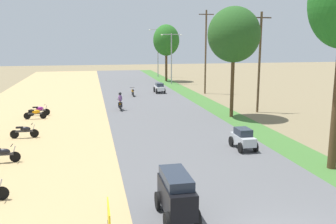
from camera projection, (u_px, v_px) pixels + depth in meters
name	position (u px, v px, depth m)	size (l,w,h in m)	color
parked_motorbike_second	(3.00, 154.00, 19.35)	(1.80, 0.54, 0.94)	black
parked_motorbike_third	(25.00, 131.00, 24.27)	(1.80, 0.54, 0.94)	black
parked_motorbike_fourth	(35.00, 113.00, 30.14)	(1.80, 0.54, 0.94)	black
parked_motorbike_fifth	(39.00, 110.00, 31.53)	(1.80, 0.54, 0.94)	black
street_signboard	(109.00, 220.00, 11.04)	(0.06, 1.30, 1.50)	#262628
median_tree_second	(234.00, 35.00, 29.86)	(4.24, 4.24, 8.98)	#4C351E
median_tree_third	(166.00, 40.00, 57.13)	(4.03, 4.03, 8.69)	#4C351E
streetlamp_near	(171.00, 55.00, 53.73)	(3.16, 0.20, 7.27)	gray
streetlamp_mid	(158.00, 49.00, 64.24)	(3.16, 0.20, 8.25)	gray
utility_pole_near	(259.00, 61.00, 32.55)	(1.80, 0.20, 8.76)	brown
utility_pole_far	(206.00, 51.00, 44.08)	(1.80, 0.20, 9.82)	brown
car_van_black	(176.00, 193.00, 13.17)	(1.19, 2.41, 1.67)	black
car_hatchback_silver	(243.00, 138.00, 21.71)	(1.04, 2.00, 1.23)	#B7BCC1
car_sedan_white	(159.00, 87.00, 45.03)	(1.10, 2.26, 1.19)	silver
motorbike_foreground_rider	(120.00, 102.00, 33.86)	(0.54, 1.80, 1.66)	black
motorbike_ahead_second	(133.00, 92.00, 42.48)	(0.54, 1.80, 0.94)	black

